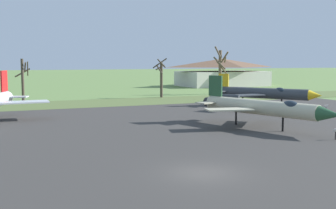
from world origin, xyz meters
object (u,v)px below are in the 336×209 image
Objects in this scene: info_placard_front_right at (336,133)px; visitor_building at (222,73)px; info_placard_rear_center at (326,108)px; jet_fighter_front_right at (263,107)px; jet_fighter_rear_center at (263,93)px.

info_placard_front_right is 74.81m from visitor_building.
visitor_building is (16.61, 54.38, 2.89)m from info_placard_rear_center.
info_placard_rear_center is at bearing -106.98° from visitor_building.
jet_fighter_front_right reaches higher than info_placard_rear_center.
jet_fighter_front_right is 17.77m from jet_fighter_rear_center.
jet_fighter_rear_center is (8.28, 21.48, 1.51)m from info_placard_front_right.
visitor_building is (29.36, 68.74, 2.91)m from info_placard_front_right.
jet_fighter_rear_center is at bearing -114.03° from visitor_building.
jet_fighter_front_right is 69.25m from visitor_building.
jet_fighter_rear_center is at bearing 122.11° from info_placard_rear_center.
visitor_building reaches higher than jet_fighter_rear_center.
info_placard_rear_center is 56.93m from visitor_building.
jet_fighter_front_right is 7.54m from info_placard_front_right.
info_placard_front_right is at bearing -73.34° from jet_fighter_front_right.
info_placard_rear_center is 0.04× the size of visitor_building.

